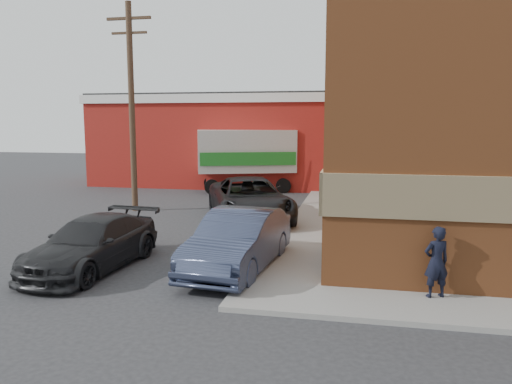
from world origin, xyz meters
The scene contains 9 objects.
ground centered at (0.00, 0.00, 0.00)m, with size 90.00×90.00×0.00m, color #28282B.
sidewalk_west centered at (0.60, 9.00, 0.06)m, with size 1.80×18.00×0.12m, color gray.
warehouse centered at (-6.00, 20.00, 2.81)m, with size 16.30×8.30×5.60m.
utility_pole centered at (-7.50, 9.00, 4.75)m, with size 2.00×0.26×9.00m.
man centered at (4.02, -0.25, 0.92)m, with size 0.58×0.38×1.59m, color black.
sedan centered at (-0.80, 1.20, 0.80)m, with size 1.70×4.86×1.60m, color #323953.
suv_a centered at (-1.98, 7.86, 0.85)m, with size 2.83×6.15×1.71m, color black.
suv_b centered at (-4.70, 0.50, 0.69)m, with size 1.94×4.78×1.39m, color black.
box_truck centered at (-3.36, 16.22, 2.00)m, with size 7.33×4.23×3.48m.
Camera 1 is at (2.33, -11.43, 3.98)m, focal length 35.00 mm.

